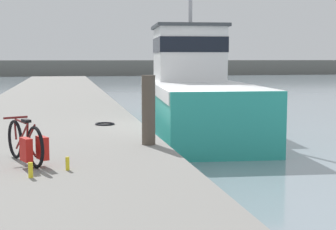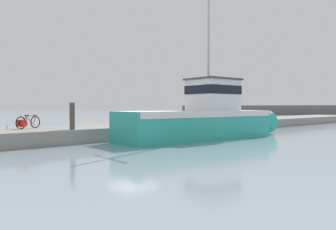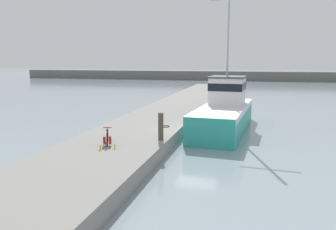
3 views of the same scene
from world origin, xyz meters
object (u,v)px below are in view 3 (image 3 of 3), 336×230
at_px(water_bottle_by_bike, 115,146).
at_px(water_bottle_on_curb, 100,148).
at_px(bicycle_touring, 107,138).
at_px(mooring_post, 161,126).
at_px(fishing_boat_main, 225,110).

xyz_separation_m(water_bottle_by_bike, water_bottle_on_curb, (-0.56, -0.43, 0.01)).
height_order(bicycle_touring, water_bottle_on_curb, bicycle_touring).
bearing_deg(water_bottle_on_curb, water_bottle_by_bike, 37.68).
height_order(mooring_post, water_bottle_by_bike, mooring_post).
distance_m(mooring_post, water_bottle_on_curb, 3.57).
xyz_separation_m(bicycle_touring, mooring_post, (2.38, 1.62, 0.38)).
bearing_deg(fishing_boat_main, bicycle_touring, -114.63).
relative_size(mooring_post, water_bottle_by_bike, 6.68).
relative_size(fishing_boat_main, water_bottle_by_bike, 58.12).
distance_m(water_bottle_by_bike, water_bottle_on_curb, 0.71).
relative_size(water_bottle_by_bike, water_bottle_on_curb, 0.92).
distance_m(fishing_boat_main, mooring_post, 8.21).
xyz_separation_m(fishing_boat_main, mooring_post, (-2.85, -7.70, 0.16)).
height_order(fishing_boat_main, water_bottle_on_curb, fishing_boat_main).
height_order(fishing_boat_main, bicycle_touring, fishing_boat_main).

